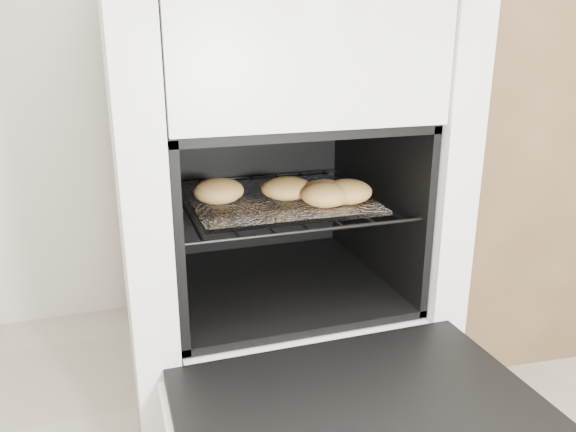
# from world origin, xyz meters

# --- Properties ---
(stove) EXTENTS (0.66, 0.74, 1.02)m
(stove) POSITION_xyz_m (0.00, 1.13, 0.50)
(stove) COLOR white
(stove) RESTS_ON ground
(oven_door) EXTENTS (0.60, 0.47, 0.04)m
(oven_door) POSITION_xyz_m (0.00, 0.57, 0.22)
(oven_door) COLOR black
(oven_door) RESTS_ON stove
(oven_rack) EXTENTS (0.48, 0.47, 0.01)m
(oven_rack) POSITION_xyz_m (0.00, 1.06, 0.45)
(oven_rack) COLOR black
(oven_rack) RESTS_ON stove
(foil_sheet) EXTENTS (0.38, 0.33, 0.01)m
(foil_sheet) POSITION_xyz_m (0.00, 1.03, 0.46)
(foil_sheet) COLOR white
(foil_sheet) RESTS_ON oven_rack
(baked_rolls) EXTENTS (0.39, 0.22, 0.05)m
(baked_rolls) POSITION_xyz_m (0.03, 0.99, 0.49)
(baked_rolls) COLOR tan
(baked_rolls) RESTS_ON foil_sheet
(counter) EXTENTS (0.94, 0.67, 0.89)m
(counter) POSITION_xyz_m (0.81, 1.20, 0.45)
(counter) COLOR brown
(counter) RESTS_ON ground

